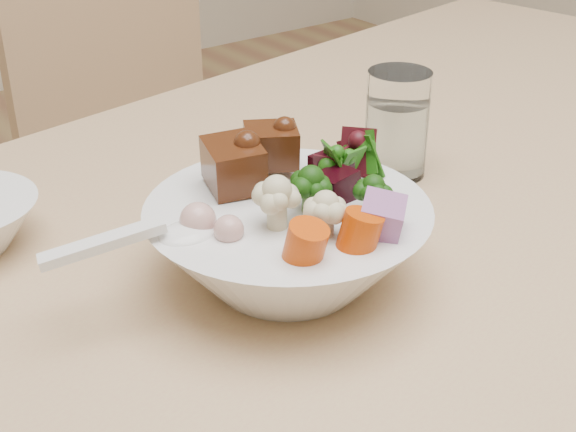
{
  "coord_description": "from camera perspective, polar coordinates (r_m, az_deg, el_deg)",
  "views": [
    {
      "loc": [
        -0.53,
        -0.35,
        1.17
      ],
      "look_at": [
        -0.17,
        0.11,
        0.85
      ],
      "focal_mm": 50.0,
      "sensor_mm": 36.0,
      "label": 1
    }
  ],
  "objects": [
    {
      "name": "soup_spoon",
      "position": [
        0.63,
        -8.66,
        -1.52
      ],
      "size": [
        0.14,
        0.07,
        0.03
      ],
      "rotation": [
        0.0,
        0.0,
        -0.29
      ],
      "color": "white",
      "rests_on": "food_bowl"
    },
    {
      "name": "water_glass",
      "position": [
        0.87,
        7.72,
        6.22
      ],
      "size": [
        0.07,
        0.07,
        0.12
      ],
      "color": "white",
      "rests_on": "dining_table"
    },
    {
      "name": "chair_far",
      "position": [
        1.55,
        -9.53,
        2.55
      ],
      "size": [
        0.45,
        0.45,
        0.89
      ],
      "rotation": [
        0.0,
        0.0,
        0.11
      ],
      "color": "tan",
      "rests_on": "ground"
    },
    {
      "name": "food_bowl",
      "position": [
        0.68,
        0.03,
        -1.48
      ],
      "size": [
        0.24,
        0.24,
        0.13
      ],
      "color": "white",
      "rests_on": "dining_table"
    },
    {
      "name": "dining_table",
      "position": [
        0.85,
        8.94,
        -4.92
      ],
      "size": [
        1.8,
        1.19,
        0.79
      ],
      "rotation": [
        0.0,
        0.0,
        0.16
      ],
      "color": "tan",
      "rests_on": "ground"
    }
  ]
}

